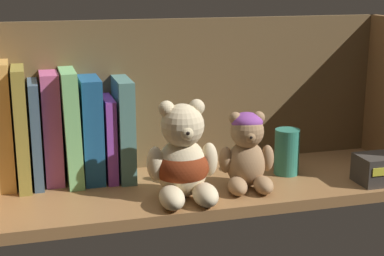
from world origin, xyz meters
The scene contains 14 objects.
shelf_board centered at (0.00, 0.00, 1.00)cm, with size 76.80×24.40×2.00cm, color olive.
shelf_back_panel centered at (0.00, 12.80, 15.27)cm, with size 79.20×1.20×30.53cm, color brown.
book_0 centered at (-35.16, 9.23, 13.13)cm, with size 3.48×10.25×22.25cm, color gold.
book_1 centered at (-31.93, 9.23, 12.67)cm, with size 2.15×13.87×21.34cm, color olive.
book_2 centered at (-29.62, 9.23, 11.37)cm, with size 1.65×12.09×18.75cm, color #3A5167.
book_3 centered at (-26.79, 9.23, 12.02)cm, with size 3.18×9.15×20.03cm, color #BE5387.
book_4 centered at (-23.46, 9.23, 12.27)cm, with size 2.64×13.86×20.53cm, color #78C277.
book_5 centered at (-19.95, 9.23, 11.47)cm, with size 3.56×12.26×18.95cm, color #1B4F80.
book_6 centered at (-16.83, 9.23, 9.62)cm, with size 1.84×12.60×15.23cm, color purple.
book_7 centered at (-14.11, 9.23, 11.28)cm, with size 2.78×13.95×18.57cm, color slate.
teddy_bear_larger centered at (-6.42, -5.50, 8.58)cm, with size 12.18×12.69×16.74cm.
teddy_bear_smaller centered at (5.71, -3.64, 8.45)cm, with size 10.06×10.40×13.59cm.
pillar_candle centered at (15.58, 1.18, 6.32)cm, with size 4.65×4.65×8.64cm, color #2D7A66.
small_product_box centered at (29.94, -7.90, 4.58)cm, with size 8.67×6.35×5.15cm.
Camera 1 is at (-30.53, -96.28, 38.67)cm, focal length 55.45 mm.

